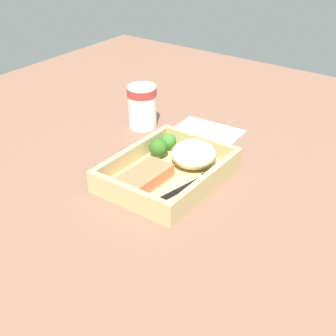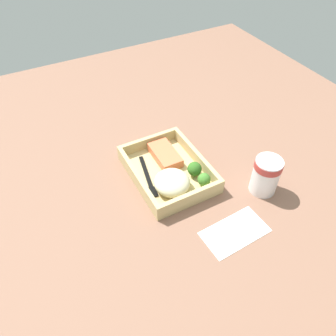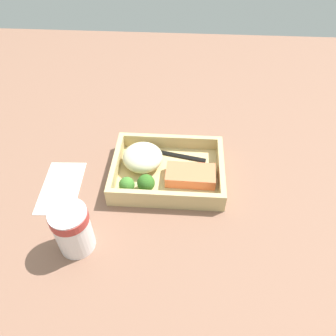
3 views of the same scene
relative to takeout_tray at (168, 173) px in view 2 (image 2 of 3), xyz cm
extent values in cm
cube|color=brown|center=(0.00, 0.00, -1.60)|extent=(160.00, 160.00, 2.00)
cube|color=tan|center=(0.00, 0.00, 0.00)|extent=(25.67, 19.59, 1.20)
cube|color=tan|center=(0.00, -9.20, 2.33)|extent=(25.67, 1.20, 3.47)
cube|color=tan|center=(0.00, 9.20, 2.33)|extent=(25.67, 1.20, 3.47)
cube|color=tan|center=(-12.23, 0.00, 2.33)|extent=(1.20, 17.19, 3.47)
cube|color=tan|center=(12.23, 0.00, 2.33)|extent=(1.20, 17.19, 3.47)
cube|color=#E66F47|center=(-5.25, 1.84, 1.91)|extent=(11.37, 6.33, 2.63)
ellipsoid|color=beige|center=(6.13, -2.10, 3.17)|extent=(9.45, 9.40, 5.13)
cylinder|color=#809D5A|center=(4.47, 5.76, 1.26)|extent=(1.49, 1.49, 1.32)
sphere|color=#31641F|center=(4.47, 5.76, 3.00)|extent=(3.93, 3.93, 3.93)
cylinder|color=#73A257|center=(8.69, 6.17, 1.12)|extent=(1.33, 1.33, 1.03)
sphere|color=#3F792B|center=(8.69, 6.17, 2.60)|extent=(3.50, 3.50, 3.50)
cube|color=black|center=(-2.86, -5.52, 0.82)|extent=(12.36, 3.62, 0.44)
cube|color=black|center=(4.88, -7.14, 0.82)|extent=(3.78, 2.85, 0.44)
cylinder|color=white|center=(16.60, 19.73, 4.64)|extent=(6.95, 6.95, 10.49)
cylinder|color=#B23833|center=(16.60, 19.73, 8.54)|extent=(7.16, 7.16, 1.89)
cube|color=white|center=(24.37, 5.19, -0.48)|extent=(9.45, 16.28, 0.24)
camera|label=1|loc=(-65.10, -47.01, 49.65)|focal=50.00mm
camera|label=2|loc=(56.19, -30.00, 65.75)|focal=35.00mm
camera|label=3|loc=(-3.39, 53.06, 56.53)|focal=35.00mm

